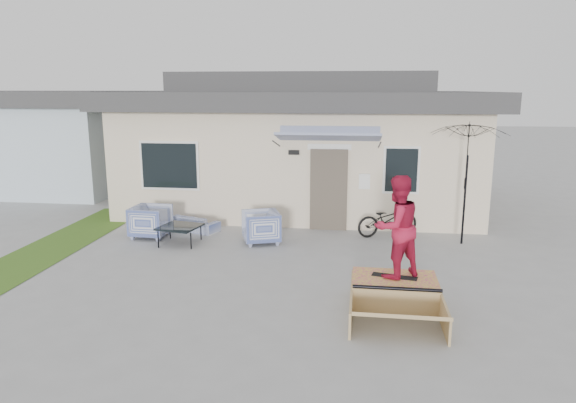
# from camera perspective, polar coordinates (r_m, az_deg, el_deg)

# --- Properties ---
(ground) EXTENTS (90.00, 90.00, 0.00)m
(ground) POSITION_cam_1_polar(r_m,az_deg,el_deg) (9.53, -3.24, -9.91)
(ground) COLOR #979797
(ground) RESTS_ON ground
(grass_strip) EXTENTS (1.40, 8.00, 0.01)m
(grass_strip) POSITION_cam_1_polar(r_m,az_deg,el_deg) (13.19, -24.39, -4.67)
(grass_strip) COLOR #37601D
(grass_strip) RESTS_ON ground
(house) EXTENTS (10.80, 8.49, 4.10)m
(house) POSITION_cam_1_polar(r_m,az_deg,el_deg) (16.83, 1.74, 6.60)
(house) COLOR beige
(house) RESTS_ON ground
(neighbor_house) EXTENTS (8.60, 7.60, 3.50)m
(neighbor_house) POSITION_cam_1_polar(r_m,az_deg,el_deg) (22.36, -25.71, 6.39)
(neighbor_house) COLOR silver
(neighbor_house) RESTS_ON ground
(loveseat) EXTENTS (1.39, 0.87, 0.52)m
(loveseat) POSITION_cam_1_polar(r_m,az_deg,el_deg) (13.68, -10.22, -2.05)
(loveseat) COLOR #3F519C
(loveseat) RESTS_ON ground
(armchair_left) EXTENTS (0.83, 0.89, 0.87)m
(armchair_left) POSITION_cam_1_polar(r_m,az_deg,el_deg) (13.26, -14.74, -1.94)
(armchair_left) COLOR #3F519C
(armchair_left) RESTS_ON ground
(armchair_right) EXTENTS (1.00, 1.03, 0.85)m
(armchair_right) POSITION_cam_1_polar(r_m,az_deg,el_deg) (12.37, -2.99, -2.61)
(armchair_right) COLOR #3F519C
(armchair_right) RESTS_ON ground
(coffee_table) EXTENTS (1.03, 1.03, 0.43)m
(coffee_table) POSITION_cam_1_polar(r_m,az_deg,el_deg) (12.60, -11.69, -3.57)
(coffee_table) COLOR black
(coffee_table) RESTS_ON ground
(bicycle) EXTENTS (1.69, 1.16, 1.02)m
(bicycle) POSITION_cam_1_polar(r_m,az_deg,el_deg) (13.14, 10.82, -1.54)
(bicycle) COLOR black
(bicycle) RESTS_ON ground
(patio_umbrella) EXTENTS (1.76, 1.63, 2.20)m
(patio_umbrella) POSITION_cam_1_polar(r_m,az_deg,el_deg) (12.69, 18.91, 3.23)
(patio_umbrella) COLOR black
(patio_umbrella) RESTS_ON ground
(skate_ramp) EXTENTS (1.43, 1.90, 0.47)m
(skate_ramp) POSITION_cam_1_polar(r_m,az_deg,el_deg) (9.13, 11.49, -9.58)
(skate_ramp) COLOR tan
(skate_ramp) RESTS_ON ground
(skateboard) EXTENTS (0.78, 0.35, 0.05)m
(skateboard) POSITION_cam_1_polar(r_m,az_deg,el_deg) (9.08, 11.54, -7.95)
(skateboard) COLOR black
(skateboard) RESTS_ON skate_ramp
(skater) EXTENTS (1.06, 1.01, 1.72)m
(skater) POSITION_cam_1_polar(r_m,az_deg,el_deg) (8.82, 11.79, -2.54)
(skater) COLOR #B21839
(skater) RESTS_ON skateboard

